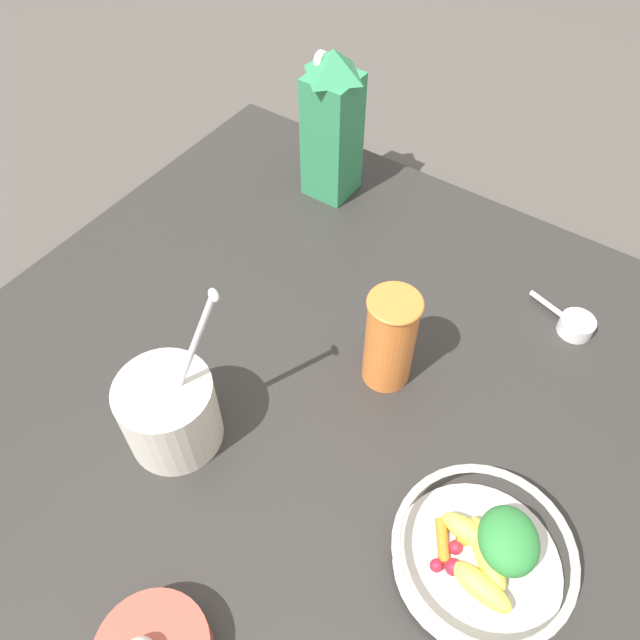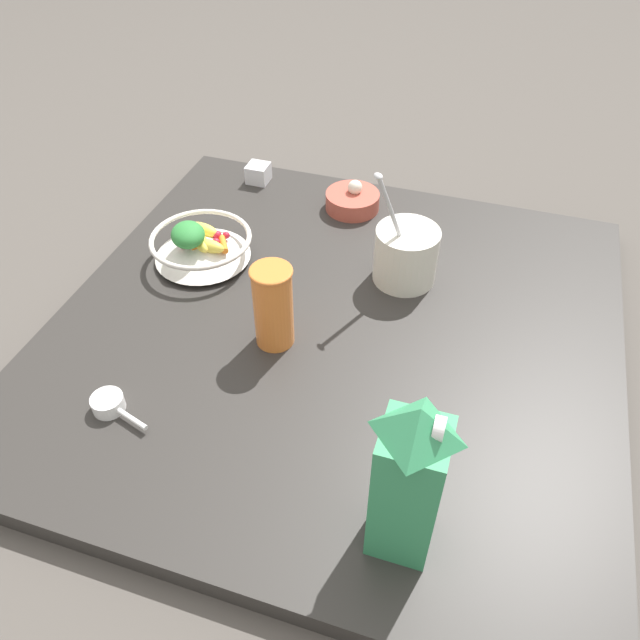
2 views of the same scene
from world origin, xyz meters
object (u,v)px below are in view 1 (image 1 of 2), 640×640
at_px(fruit_bowl, 483,555).
at_px(yogurt_tub, 169,410).
at_px(drinking_cup, 390,338).
at_px(milk_carton, 332,126).

distance_m(fruit_bowl, yogurt_tub, 0.40).
xyz_separation_m(fruit_bowl, drinking_cup, (-0.17, -0.22, 0.04)).
bearing_deg(yogurt_tub, milk_carton, -168.16).
bearing_deg(fruit_bowl, milk_carton, -132.32).
height_order(fruit_bowl, drinking_cup, drinking_cup).
xyz_separation_m(milk_carton, yogurt_tub, (0.52, 0.11, -0.07)).
relative_size(fruit_bowl, yogurt_tub, 0.79).
relative_size(yogurt_tub, drinking_cup, 1.64).
height_order(milk_carton, yogurt_tub, milk_carton).
distance_m(milk_carton, drinking_cup, 0.41).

